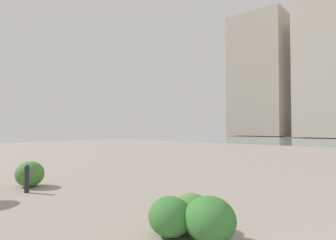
{
  "coord_description": "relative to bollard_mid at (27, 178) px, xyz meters",
  "views": [
    {
      "loc": [
        0.28,
        2.34,
        1.72
      ],
      "look_at": [
        8.33,
        -6.56,
        2.08
      ],
      "focal_mm": 29.65,
      "sensor_mm": 36.0,
      "label": 1
    }
  ],
  "objects": [
    {
      "name": "shrub_tall",
      "position": [
        -4.84,
        -0.34,
        -0.07
      ],
      "size": [
        0.74,
        0.67,
        0.63
      ],
      "color": "#387533",
      "rests_on": "ground"
    },
    {
      "name": "shrub_round",
      "position": [
        0.74,
        -0.37,
        -0.02
      ],
      "size": [
        0.88,
        0.79,
        0.75
      ],
      "color": "#477F38",
      "rests_on": "ground"
    },
    {
      "name": "shrub_low",
      "position": [
        -5.44,
        -0.56,
        -0.04
      ],
      "size": [
        0.81,
        0.73,
        0.69
      ],
      "color": "#387533",
      "rests_on": "ground"
    },
    {
      "name": "shrub_wide",
      "position": [
        -4.91,
        -0.82,
        -0.09
      ],
      "size": [
        0.71,
        0.64,
        0.6
      ],
      "color": "#477F38",
      "rests_on": "ground"
    },
    {
      "name": "building_slab",
      "position": [
        4.93,
        -60.53,
        16.32
      ],
      "size": [
        11.38,
        14.15,
        33.41
      ],
      "color": "#B2A899",
      "rests_on": "ground"
    },
    {
      "name": "building_annex",
      "position": [
        20.89,
        -62.98,
        14.18
      ],
      "size": [
        13.0,
        11.38,
        29.15
      ],
      "color": "#9E9384",
      "rests_on": "ground"
    },
    {
      "name": "bollard_mid",
      "position": [
        0.0,
        0.0,
        0.0
      ],
      "size": [
        0.13,
        0.13,
        0.75
      ],
      "color": "#232328",
      "rests_on": "ground"
    }
  ]
}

